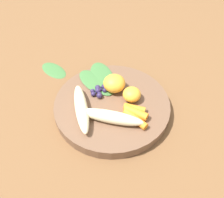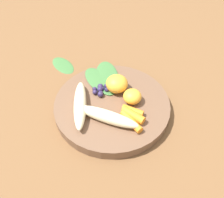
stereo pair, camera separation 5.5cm
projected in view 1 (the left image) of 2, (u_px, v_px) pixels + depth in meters
ground_plane at (112, 109)px, 0.58m from camera, size 2.40×2.40×0.00m
bowl at (112, 105)px, 0.57m from camera, size 0.28×0.28×0.03m
banana_peeled_left at (111, 117)px, 0.51m from camera, size 0.15×0.09×0.03m
banana_peeled_right at (81, 108)px, 0.53m from camera, size 0.03×0.15×0.03m
orange_segment_near at (114, 83)px, 0.58m from camera, size 0.06×0.06×0.04m
orange_segment_far at (131, 93)px, 0.56m from camera, size 0.04×0.04×0.03m
carrot_front at (135, 119)px, 0.51m from camera, size 0.05×0.06×0.02m
carrot_mid_left at (136, 113)px, 0.52m from camera, size 0.06×0.05×0.02m
carrot_mid_right at (134, 108)px, 0.54m from camera, size 0.05×0.04×0.02m
blueberry_pile at (99, 91)px, 0.58m from camera, size 0.04×0.04×0.01m
kale_leaf_left at (103, 78)px, 0.62m from camera, size 0.07×0.14×0.00m
kale_leaf_right at (95, 82)px, 0.61m from camera, size 0.11×0.13×0.00m
kale_leaf_stray at (54, 70)px, 0.68m from camera, size 0.10×0.11×0.01m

